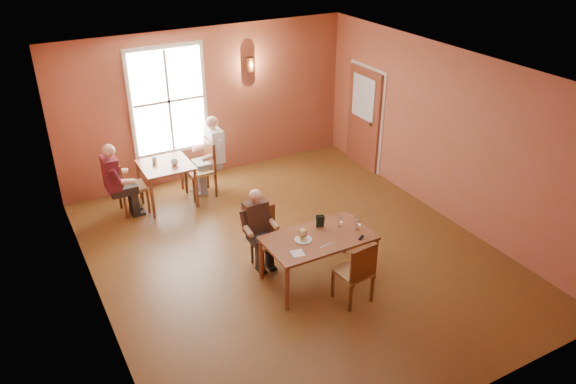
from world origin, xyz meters
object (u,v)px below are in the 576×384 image
chair_diner_main (268,240)px  main_table (318,258)px  second_table (167,184)px  diner_white (201,160)px  chair_empty (353,271)px  chair_diner_white (200,169)px  diner_main (269,234)px  chair_diner_maroon (132,186)px  diner_maroon (129,178)px

chair_diner_main → main_table: bearing=127.6°
second_table → diner_white: (0.68, 0.00, 0.33)m
chair_diner_main → second_table: size_ratio=1.07×
chair_empty → second_table: bearing=104.0°
main_table → second_table: 3.60m
chair_diner_white → diner_main: bearing=-178.7°
diner_main → chair_diner_main: bearing=-90.0°
main_table → chair_diner_maroon: (-1.86, 3.39, 0.14)m
main_table → second_table: (-1.21, 3.39, 0.03)m
chair_diner_main → chair_empty: 1.47m
chair_diner_main → diner_white: bearing=-89.3°
chair_empty → diner_white: size_ratio=0.67×
diner_main → chair_diner_maroon: 3.09m
second_table → main_table: bearing=-70.3°
chair_empty → diner_maroon: (-2.06, 4.05, 0.20)m
chair_diner_white → chair_diner_main: bearing=-178.7°
diner_main → diner_white: diner_white is taller
diner_main → diner_maroon: (-1.39, 2.77, 0.08)m
diner_maroon → diner_white: bearing=90.0°
diner_main → diner_maroon: bearing=-63.3°
second_table → chair_diner_white: 0.67m
diner_main → diner_white: (-0.03, 2.77, 0.12)m
main_table → chair_empty: chair_empty is taller
chair_diner_maroon → chair_diner_white: bearing=90.0°
chair_diner_main → diner_white: 2.76m
chair_diner_maroon → diner_white: bearing=90.0°
chair_diner_main → diner_main: (0.00, -0.03, 0.12)m
chair_diner_maroon → chair_empty: bearing=26.7°
diner_main → diner_white: bearing=-89.3°
chair_empty → main_table: bearing=100.0°
chair_empty → chair_diner_white: chair_diner_white is taller
chair_diner_white → diner_white: (0.03, 0.00, 0.18)m
main_table → chair_diner_main: (-0.50, 0.65, 0.11)m
chair_diner_maroon → diner_maroon: (-0.03, 0.00, 0.17)m
diner_main → diner_maroon: 3.10m
chair_empty → diner_maroon: size_ratio=0.71×
chair_empty → chair_diner_main: bearing=112.4°
chair_diner_main → diner_main: size_ratio=0.80×
diner_main → second_table: (-0.71, 2.77, -0.21)m
second_table → chair_diner_maroon: size_ratio=0.88×
main_table → diner_maroon: 3.90m
chair_diner_main → second_table: bearing=-75.4°
chair_diner_main → second_table: 2.84m
chair_empty → second_table: 4.28m
chair_diner_main → chair_diner_maroon: chair_diner_maroon is taller
diner_white → diner_maroon: (-1.36, 0.00, -0.04)m
chair_empty → chair_diner_maroon: (-2.03, 4.05, 0.02)m
chair_diner_white → chair_diner_maroon: (-1.30, 0.00, -0.04)m
chair_empty → diner_maroon: 4.55m
diner_white → second_table: bearing=90.0°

